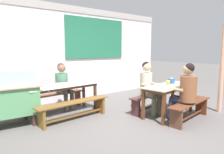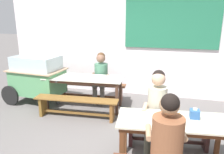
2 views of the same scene
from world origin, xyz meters
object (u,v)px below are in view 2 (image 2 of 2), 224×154
object	(u,v)px
dining_table_near	(174,126)
tissue_box	(195,114)
person_near_front	(166,138)
person_center_facing	(101,74)
dining_table_far	(84,81)
food_cart	(37,76)
bench_far_front	(76,105)
condiment_jar	(177,115)
bench_far_back	(90,89)
bench_near_back	(168,131)
soup_bowl	(90,77)
person_right_near_table	(157,107)

from	to	relation	value
dining_table_near	tissue_box	distance (m)	0.32
person_near_front	person_center_facing	xyz separation A→B (m)	(-1.61, 2.63, -0.03)
dining_table_far	food_cart	size ratio (longest dim) A/B	1.12
bench_far_front	condiment_jar	world-z (taller)	condiment_jar
food_cart	tissue_box	bearing A→B (deg)	-24.65
food_cart	person_center_facing	size ratio (longest dim) A/B	1.32
bench_far_front	tissue_box	size ratio (longest dim) A/B	12.60
tissue_box	bench_far_back	bearing A→B (deg)	137.61
dining_table_near	food_cart	size ratio (longest dim) A/B	0.97
bench_far_front	food_cart	distance (m)	1.44
bench_near_back	soup_bowl	size ratio (longest dim) A/B	8.74
dining_table_far	dining_table_near	size ratio (longest dim) A/B	1.15
bench_near_back	tissue_box	world-z (taller)	tissue_box
bench_far_back	person_right_near_table	distance (m)	2.51
bench_far_front	tissue_box	world-z (taller)	tissue_box
bench_near_back	tissue_box	xyz separation A→B (m)	(0.32, -0.40, 0.52)
condiment_jar	person_center_facing	bearing A→B (deg)	129.64
bench_near_back	soup_bowl	xyz separation A→B (m)	(-1.72, 1.09, 0.49)
food_cart	soup_bowl	bearing A→B (deg)	-3.90
soup_bowl	bench_far_back	bearing A→B (deg)	110.27
person_right_near_table	person_near_front	bearing A→B (deg)	-79.89
person_right_near_table	soup_bowl	distance (m)	1.93
dining_table_near	bench_far_back	bearing A→B (deg)	132.42
bench_near_back	soup_bowl	distance (m)	2.10
person_right_near_table	person_center_facing	world-z (taller)	person_right_near_table
bench_far_back	person_center_facing	xyz separation A→B (m)	(0.29, -0.05, 0.41)
person_right_near_table	bench_near_back	bearing A→B (deg)	25.18
dining_table_far	soup_bowl	distance (m)	0.21
dining_table_far	person_right_near_table	size ratio (longest dim) A/B	1.41
condiment_jar	food_cart	bearing A→B (deg)	152.73
dining_table_far	person_right_near_table	distance (m)	2.10
dining_table_far	person_near_front	size ratio (longest dim) A/B	1.40
dining_table_near	condiment_jar	distance (m)	0.15
dining_table_near	person_center_facing	distance (m)	2.74
person_center_facing	soup_bowl	world-z (taller)	person_center_facing
bench_far_front	condiment_jar	distance (m)	2.28
dining_table_near	condiment_jar	xyz separation A→B (m)	(0.02, 0.05, 0.14)
dining_table_far	person_right_near_table	world-z (taller)	person_right_near_table
condiment_jar	dining_table_near	bearing A→B (deg)	-115.05
dining_table_near	soup_bowl	size ratio (longest dim) A/B	9.47
dining_table_near	condiment_jar	size ratio (longest dim) A/B	14.46
person_near_front	person_center_facing	distance (m)	3.08
soup_bowl	bench_far_front	bearing A→B (deg)	-106.23
dining_table_near	person_right_near_table	bearing A→B (deg)	120.89
person_near_front	bench_far_front	bearing A→B (deg)	138.50
tissue_box	soup_bowl	distance (m)	2.53
condiment_jar	soup_bowl	size ratio (longest dim) A/B	0.65
dining_table_far	soup_bowl	world-z (taller)	soup_bowl
dining_table_far	person_near_front	distance (m)	2.84
person_right_near_table	condiment_jar	xyz separation A→B (m)	(0.28, -0.38, 0.07)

